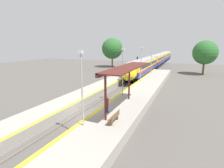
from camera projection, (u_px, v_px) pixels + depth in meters
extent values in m
plane|color=#56514C|center=(84.00, 116.00, 18.58)|extent=(120.00, 120.00, 0.00)
cube|color=slate|center=(79.00, 114.00, 18.85)|extent=(0.08, 90.00, 0.15)
cube|color=slate|center=(90.00, 116.00, 18.29)|extent=(0.08, 90.00, 0.15)
cube|color=black|center=(144.00, 73.00, 42.28)|extent=(2.54, 18.70, 0.88)
cube|color=navy|center=(144.00, 69.00, 42.09)|extent=(2.89, 20.33, 0.90)
cube|color=red|center=(144.00, 67.00, 41.95)|extent=(2.91, 20.33, 0.31)
cube|color=yellow|center=(144.00, 63.00, 41.76)|extent=(2.89, 20.33, 1.37)
cube|color=black|center=(144.00, 64.00, 41.78)|extent=(2.92, 18.70, 0.75)
cube|color=#9E9EA3|center=(144.00, 60.00, 41.58)|extent=(2.60, 20.33, 0.30)
cylinder|color=black|center=(132.00, 79.00, 35.98)|extent=(0.12, 0.93, 0.93)
cylinder|color=black|center=(138.00, 80.00, 35.43)|extent=(0.12, 0.93, 0.93)
cylinder|color=black|center=(135.00, 77.00, 37.95)|extent=(0.12, 0.93, 0.93)
cylinder|color=black|center=(141.00, 78.00, 37.39)|extent=(0.12, 0.93, 0.93)
cylinder|color=black|center=(145.00, 71.00, 47.26)|extent=(0.12, 0.93, 0.93)
cylinder|color=black|center=(151.00, 71.00, 46.70)|extent=(0.12, 0.93, 0.93)
cylinder|color=black|center=(147.00, 70.00, 49.23)|extent=(0.12, 0.93, 0.93)
cylinder|color=black|center=(152.00, 70.00, 48.67)|extent=(0.12, 0.93, 0.93)
ellipsoid|color=yellow|center=(129.00, 73.00, 31.68)|extent=(2.78, 3.79, 2.84)
ellipsoid|color=black|center=(128.00, 71.00, 31.15)|extent=(2.02, 2.21, 1.44)
sphere|color=#F9F4CC|center=(126.00, 80.00, 30.64)|extent=(0.24, 0.24, 0.24)
cube|color=black|center=(158.00, 64.00, 61.18)|extent=(2.54, 18.70, 0.88)
cube|color=navy|center=(158.00, 62.00, 60.99)|extent=(2.89, 20.33, 0.90)
cube|color=red|center=(158.00, 60.00, 60.85)|extent=(2.91, 20.33, 0.31)
cube|color=yellow|center=(158.00, 57.00, 60.66)|extent=(2.89, 20.33, 1.37)
cube|color=black|center=(158.00, 58.00, 60.68)|extent=(2.92, 18.70, 0.75)
cube|color=#9E9EA3|center=(158.00, 55.00, 60.48)|extent=(2.60, 20.33, 0.30)
cylinder|color=black|center=(152.00, 67.00, 54.88)|extent=(0.12, 0.93, 0.93)
cylinder|color=black|center=(156.00, 67.00, 54.33)|extent=(0.12, 0.93, 0.93)
cylinder|color=black|center=(153.00, 66.00, 56.85)|extent=(0.12, 0.93, 0.93)
cylinder|color=black|center=(157.00, 66.00, 56.29)|extent=(0.12, 0.93, 0.93)
cylinder|color=black|center=(158.00, 63.00, 66.16)|extent=(0.12, 0.93, 0.93)
cylinder|color=black|center=(162.00, 63.00, 65.60)|extent=(0.12, 0.93, 0.93)
cylinder|color=black|center=(159.00, 63.00, 68.13)|extent=(0.12, 0.93, 0.93)
cylinder|color=black|center=(163.00, 63.00, 67.57)|extent=(0.12, 0.93, 0.93)
cube|color=black|center=(165.00, 59.00, 80.08)|extent=(2.54, 18.70, 0.88)
cube|color=navy|center=(165.00, 57.00, 79.89)|extent=(2.89, 20.33, 0.90)
cube|color=red|center=(165.00, 56.00, 79.75)|extent=(2.91, 20.33, 0.31)
cube|color=yellow|center=(166.00, 54.00, 79.56)|extent=(2.89, 20.33, 1.37)
cube|color=black|center=(166.00, 54.00, 79.58)|extent=(2.92, 18.70, 0.75)
cube|color=#9E9EA3|center=(166.00, 52.00, 79.38)|extent=(2.60, 20.33, 0.30)
cylinder|color=black|center=(161.00, 61.00, 73.78)|extent=(0.12, 0.93, 0.93)
cylinder|color=black|center=(165.00, 61.00, 73.23)|extent=(0.12, 0.93, 0.93)
cylinder|color=black|center=(162.00, 61.00, 75.75)|extent=(0.12, 0.93, 0.93)
cylinder|color=black|center=(165.00, 61.00, 75.19)|extent=(0.12, 0.93, 0.93)
cylinder|color=black|center=(165.00, 59.00, 85.06)|extent=(0.12, 0.93, 0.93)
cylinder|color=black|center=(168.00, 59.00, 84.50)|extent=(0.12, 0.93, 0.93)
cylinder|color=black|center=(166.00, 59.00, 87.03)|extent=(0.12, 0.93, 0.93)
cylinder|color=black|center=(169.00, 59.00, 86.47)|extent=(0.12, 0.93, 0.93)
cube|color=#9E998E|center=(116.00, 117.00, 17.05)|extent=(4.24, 64.00, 0.99)
cube|color=yellow|center=(99.00, 110.00, 17.68)|extent=(0.40, 64.00, 0.01)
cube|color=#9E998E|center=(60.00, 107.00, 19.71)|extent=(3.28, 64.00, 0.99)
cube|color=yellow|center=(70.00, 105.00, 19.04)|extent=(0.40, 64.00, 0.01)
cube|color=brown|center=(110.00, 123.00, 14.18)|extent=(0.36, 0.06, 0.42)
cube|color=brown|center=(116.00, 117.00, 15.34)|extent=(0.36, 0.06, 0.42)
cube|color=brown|center=(113.00, 118.00, 14.71)|extent=(0.44, 1.73, 0.03)
cube|color=brown|center=(116.00, 115.00, 14.58)|extent=(0.04, 1.73, 0.44)
cube|color=navy|center=(107.00, 109.00, 16.89)|extent=(0.28, 0.20, 0.79)
cube|color=maroon|center=(107.00, 102.00, 16.74)|extent=(0.36, 0.22, 0.62)
sphere|color=beige|center=(107.00, 97.00, 16.64)|extent=(0.21, 0.21, 0.21)
cylinder|color=#59595E|center=(137.00, 67.00, 43.78)|extent=(0.14, 0.14, 3.74)
cube|color=black|center=(137.00, 58.00, 43.28)|extent=(0.28, 0.20, 0.70)
sphere|color=black|center=(137.00, 57.00, 43.15)|extent=(0.14, 0.14, 0.14)
sphere|color=red|center=(137.00, 59.00, 43.22)|extent=(0.14, 0.14, 0.14)
cylinder|color=#9E9EA3|center=(82.00, 91.00, 13.63)|extent=(0.12, 0.12, 5.79)
cube|color=silver|center=(81.00, 52.00, 12.96)|extent=(0.36, 0.20, 0.24)
cylinder|color=#9E9EA3|center=(123.00, 73.00, 21.91)|extent=(0.12, 0.12, 5.79)
cube|color=silver|center=(123.00, 49.00, 21.24)|extent=(0.36, 0.20, 0.24)
cylinder|color=#9E9EA3|center=(141.00, 65.00, 30.20)|extent=(0.12, 0.12, 5.79)
cube|color=silver|center=(142.00, 48.00, 29.53)|extent=(0.36, 0.20, 0.24)
cylinder|color=#9E9EA3|center=(151.00, 61.00, 38.48)|extent=(0.12, 0.12, 5.79)
cube|color=silver|center=(152.00, 47.00, 37.81)|extent=(0.36, 0.20, 0.24)
cylinder|color=#511E19|center=(105.00, 98.00, 14.85)|extent=(0.20, 0.20, 4.07)
cylinder|color=#511E19|center=(129.00, 83.00, 20.68)|extent=(0.20, 0.20, 4.07)
cube|color=#511E19|center=(119.00, 68.00, 17.29)|extent=(0.24, 9.53, 0.36)
cube|color=#511E19|center=(128.00, 67.00, 16.91)|extent=(2.00, 9.53, 0.10)
cylinder|color=brown|center=(112.00, 62.00, 57.73)|extent=(0.44, 0.44, 3.41)
sphere|color=#286028|center=(112.00, 48.00, 56.75)|extent=(6.75, 6.75, 6.75)
cylinder|color=brown|center=(203.00, 68.00, 43.45)|extent=(0.44, 0.44, 3.17)
sphere|color=#286028|center=(205.00, 52.00, 42.58)|extent=(5.82, 5.82, 5.82)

